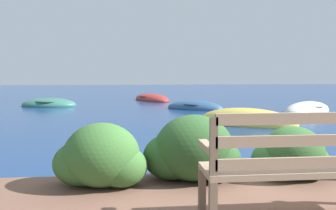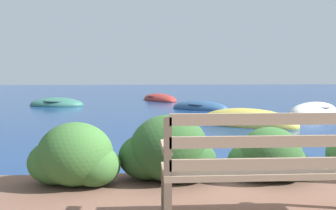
{
  "view_description": "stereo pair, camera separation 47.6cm",
  "coord_description": "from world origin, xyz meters",
  "views": [
    {
      "loc": [
        -1.31,
        -4.48,
        1.45
      ],
      "look_at": [
        -0.17,
        5.86,
        0.55
      ],
      "focal_mm": 40.0,
      "sensor_mm": 36.0,
      "label": 1
    },
    {
      "loc": [
        -0.84,
        -4.53,
        1.45
      ],
      "look_at": [
        -0.17,
        5.86,
        0.55
      ],
      "focal_mm": 40.0,
      "sensor_mm": 36.0,
      "label": 2
    }
  ],
  "objects": [
    {
      "name": "mooring_buoy",
      "position": [
        -0.08,
        4.05,
        0.09
      ],
      "size": [
        0.59,
        0.59,
        0.54
      ],
      "color": "white",
      "rests_on": "ground_plane"
    },
    {
      "name": "hedge_clump_left",
      "position": [
        -1.6,
        -0.45,
        0.52
      ],
      "size": [
        1.02,
        0.74,
        0.7
      ],
      "color": "#38662D",
      "rests_on": "patio_terrace"
    },
    {
      "name": "rowboat_nearest",
      "position": [
        2.01,
        5.57,
        0.07
      ],
      "size": [
        2.94,
        2.61,
        0.81
      ],
      "rotation": [
        0.0,
        0.0,
        5.64
      ],
      "color": "#DBC64C",
      "rests_on": "ground_plane"
    },
    {
      "name": "rowboat_distant",
      "position": [
        -0.02,
        14.95,
        0.05
      ],
      "size": [
        2.29,
        3.36,
        0.62
      ],
      "rotation": [
        0.0,
        0.0,
        1.94
      ],
      "color": "#9E2D28",
      "rests_on": "ground_plane"
    },
    {
      "name": "rowboat_far",
      "position": [
        1.36,
        10.04,
        0.05
      ],
      "size": [
        2.49,
        2.09,
        0.61
      ],
      "rotation": [
        0.0,
        0.0,
        5.72
      ],
      "color": "#2D517A",
      "rests_on": "ground_plane"
    },
    {
      "name": "hedge_clump_right",
      "position": [
        0.58,
        -0.41,
        0.49
      ],
      "size": [
        0.91,
        0.65,
        0.62
      ],
      "color": "#2D5628",
      "rests_on": "patio_terrace"
    },
    {
      "name": "hedge_clump_centre",
      "position": [
        -0.57,
        -0.33,
        0.55
      ],
      "size": [
        1.12,
        0.8,
        0.76
      ],
      "color": "#284C23",
      "rests_on": "patio_terrace"
    },
    {
      "name": "park_bench",
      "position": [
        0.15,
        -1.59,
        0.71
      ],
      "size": [
        1.69,
        0.48,
        0.93
      ],
      "rotation": [
        0.0,
        0.0,
        -0.02
      ],
      "color": "brown",
      "rests_on": "patio_terrace"
    },
    {
      "name": "rowboat_outer",
      "position": [
        -4.65,
        12.0,
        0.06
      ],
      "size": [
        2.47,
        1.51,
        0.65
      ],
      "rotation": [
        0.0,
        0.0,
        3.02
      ],
      "color": "#336B5B",
      "rests_on": "ground_plane"
    },
    {
      "name": "ground_plane",
      "position": [
        0.0,
        0.0,
        0.0
      ],
      "size": [
        80.0,
        80.0,
        0.0
      ],
      "color": "navy"
    },
    {
      "name": "rowboat_mid",
      "position": [
        5.23,
        8.43,
        0.06
      ],
      "size": [
        2.79,
        2.48,
        0.7
      ],
      "rotation": [
        0.0,
        0.0,
        0.65
      ],
      "color": "silver",
      "rests_on": "ground_plane"
    }
  ]
}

